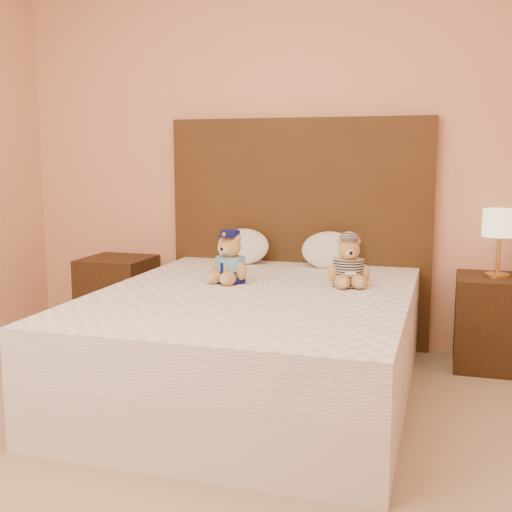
{
  "coord_description": "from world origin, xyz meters",
  "views": [
    {
      "loc": [
        0.96,
        -1.96,
        1.25
      ],
      "look_at": [
        -0.07,
        1.45,
        0.7
      ],
      "focal_mm": 45.0,
      "sensor_mm": 36.0,
      "label": 1
    }
  ],
  "objects_px": {
    "teddy_prisoner": "(349,261)",
    "pillow_right": "(329,248)",
    "nightstand_left": "(118,296)",
    "nightstand_right": "(494,322)",
    "pillow_left": "(243,245)",
    "teddy_police": "(230,257)",
    "bed": "(254,342)",
    "lamp": "(500,226)"
  },
  "relations": [
    {
      "from": "nightstand_left",
      "to": "nightstand_right",
      "type": "bearing_deg",
      "value": 0.0
    },
    {
      "from": "nightstand_left",
      "to": "pillow_left",
      "type": "relative_size",
      "value": 1.56
    },
    {
      "from": "nightstand_right",
      "to": "pillow_left",
      "type": "bearing_deg",
      "value": 178.91
    },
    {
      "from": "bed",
      "to": "pillow_left",
      "type": "height_order",
      "value": "pillow_left"
    },
    {
      "from": "teddy_police",
      "to": "nightstand_right",
      "type": "bearing_deg",
      "value": 41.23
    },
    {
      "from": "nightstand_right",
      "to": "lamp",
      "type": "xyz_separation_m",
      "value": [
        -0.0,
        0.0,
        0.57
      ]
    },
    {
      "from": "nightstand_right",
      "to": "teddy_prisoner",
      "type": "bearing_deg",
      "value": -146.75
    },
    {
      "from": "nightstand_right",
      "to": "lamp",
      "type": "distance_m",
      "value": 0.57
    },
    {
      "from": "teddy_prisoner",
      "to": "pillow_right",
      "type": "relative_size",
      "value": 0.78
    },
    {
      "from": "pillow_left",
      "to": "pillow_right",
      "type": "height_order",
      "value": "same"
    },
    {
      "from": "lamp",
      "to": "teddy_police",
      "type": "distance_m",
      "value": 1.58
    },
    {
      "from": "nightstand_left",
      "to": "pillow_right",
      "type": "relative_size",
      "value": 1.56
    },
    {
      "from": "pillow_right",
      "to": "nightstand_left",
      "type": "bearing_deg",
      "value": -178.85
    },
    {
      "from": "bed",
      "to": "nightstand_left",
      "type": "bearing_deg",
      "value": 147.38
    },
    {
      "from": "teddy_prisoner",
      "to": "pillow_right",
      "type": "height_order",
      "value": "teddy_prisoner"
    },
    {
      "from": "teddy_prisoner",
      "to": "pillow_right",
      "type": "xyz_separation_m",
      "value": [
        -0.21,
        0.55,
        -0.01
      ]
    },
    {
      "from": "lamp",
      "to": "pillow_right",
      "type": "relative_size",
      "value": 1.13
    },
    {
      "from": "nightstand_right",
      "to": "teddy_police",
      "type": "height_order",
      "value": "teddy_police"
    },
    {
      "from": "nightstand_right",
      "to": "teddy_prisoner",
      "type": "xyz_separation_m",
      "value": [
        -0.8,
        -0.52,
        0.41
      ]
    },
    {
      "from": "bed",
      "to": "teddy_police",
      "type": "height_order",
      "value": "teddy_police"
    },
    {
      "from": "bed",
      "to": "lamp",
      "type": "xyz_separation_m",
      "value": [
        1.25,
        0.8,
        0.57
      ]
    },
    {
      "from": "bed",
      "to": "teddy_prisoner",
      "type": "xyz_separation_m",
      "value": [
        0.45,
        0.28,
        0.41
      ]
    },
    {
      "from": "nightstand_left",
      "to": "teddy_police",
      "type": "bearing_deg",
      "value": -29.96
    },
    {
      "from": "bed",
      "to": "nightstand_left",
      "type": "xyz_separation_m",
      "value": [
        -1.25,
        0.8,
        -0.0
      ]
    },
    {
      "from": "lamp",
      "to": "teddy_prisoner",
      "type": "height_order",
      "value": "lamp"
    },
    {
      "from": "bed",
      "to": "nightstand_left",
      "type": "relative_size",
      "value": 3.64
    },
    {
      "from": "nightstand_right",
      "to": "lamp",
      "type": "bearing_deg",
      "value": 180.0
    },
    {
      "from": "bed",
      "to": "pillow_right",
      "type": "distance_m",
      "value": 0.95
    },
    {
      "from": "bed",
      "to": "pillow_right",
      "type": "height_order",
      "value": "pillow_right"
    },
    {
      "from": "nightstand_left",
      "to": "pillow_right",
      "type": "distance_m",
      "value": 1.55
    },
    {
      "from": "pillow_left",
      "to": "pillow_right",
      "type": "bearing_deg",
      "value": 0.0
    },
    {
      "from": "teddy_police",
      "to": "pillow_right",
      "type": "relative_size",
      "value": 0.82
    },
    {
      "from": "nightstand_right",
      "to": "lamp",
      "type": "height_order",
      "value": "lamp"
    },
    {
      "from": "bed",
      "to": "teddy_prisoner",
      "type": "distance_m",
      "value": 0.67
    },
    {
      "from": "lamp",
      "to": "teddy_police",
      "type": "bearing_deg",
      "value": -157.35
    },
    {
      "from": "nightstand_left",
      "to": "nightstand_right",
      "type": "height_order",
      "value": "same"
    },
    {
      "from": "nightstand_left",
      "to": "pillow_left",
      "type": "bearing_deg",
      "value": 1.87
    },
    {
      "from": "bed",
      "to": "nightstand_right",
      "type": "relative_size",
      "value": 3.64
    },
    {
      "from": "lamp",
      "to": "teddy_police",
      "type": "xyz_separation_m",
      "value": [
        -1.45,
        -0.61,
        -0.15
      ]
    },
    {
      "from": "pillow_right",
      "to": "nightstand_right",
      "type": "bearing_deg",
      "value": -1.71
    },
    {
      "from": "nightstand_left",
      "to": "teddy_police",
      "type": "xyz_separation_m",
      "value": [
        1.05,
        -0.61,
        0.42
      ]
    },
    {
      "from": "nightstand_left",
      "to": "teddy_prisoner",
      "type": "xyz_separation_m",
      "value": [
        1.7,
        -0.52,
        0.41
      ]
    }
  ]
}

